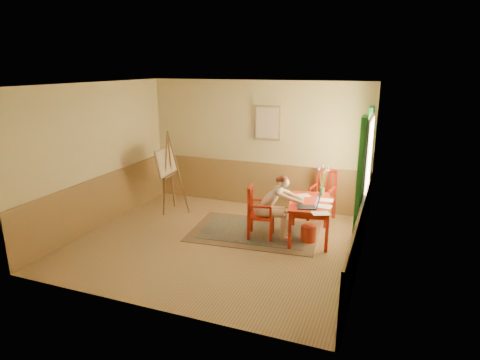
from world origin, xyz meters
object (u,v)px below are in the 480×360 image
at_px(table, 310,206).
at_px(figure, 274,204).
at_px(laptop, 310,205).
at_px(easel, 167,164).
at_px(chair_back, 323,195).
at_px(chair_left, 258,212).

relative_size(table, figure, 1.08).
distance_m(laptop, easel, 3.34).
xyz_separation_m(chair_back, figure, (-0.66, -1.33, 0.16)).
height_order(chair_back, laptop, chair_back).
distance_m(chair_back, easel, 3.35).
height_order(laptop, easel, easel).
distance_m(chair_left, easel, 2.44).
bearing_deg(laptop, chair_back, 90.56).
distance_m(figure, easel, 2.67).
bearing_deg(chair_back, figure, -116.26).
distance_m(table, chair_left, 0.94).
bearing_deg(laptop, chair_left, 175.51).
bearing_deg(figure, table, 22.09).
height_order(chair_back, figure, figure).
bearing_deg(table, chair_back, 86.95).
distance_m(chair_back, laptop, 1.47).
bearing_deg(chair_left, chair_back, 55.48).
relative_size(table, chair_left, 1.33).
distance_m(table, chair_back, 1.10).
bearing_deg(figure, chair_back, 63.74).
relative_size(figure, laptop, 2.85).
height_order(figure, laptop, figure).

